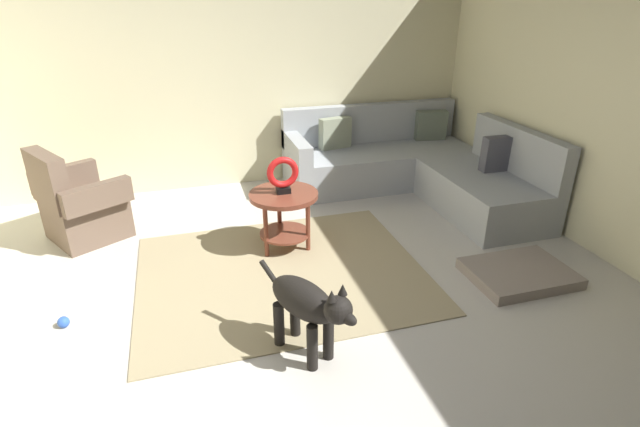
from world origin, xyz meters
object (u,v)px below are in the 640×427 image
torus_sculpture (283,174)px  dog_bed_mat (519,273)px  dog (308,305)px  side_table (284,206)px  armchair (79,207)px  sectional_couch (415,168)px  dog_toy_ball (63,322)px

torus_sculpture → dog_bed_mat: 2.10m
torus_sculpture → dog: torus_sculpture is taller
dog_bed_mat → dog: 1.95m
side_table → dog_bed_mat: size_ratio=0.75×
armchair → dog_bed_mat: armchair is taller
sectional_couch → dog: sectional_couch is taller
armchair → dog_toy_ball: 1.43m
armchair → torus_sculpture: size_ratio=3.05×
dog_bed_mat → dog: size_ratio=1.04×
torus_sculpture → dog_toy_ball: (-1.73, -0.68, -0.67)m
side_table → dog_bed_mat: side_table is taller
dog → side_table: bearing=-125.1°
armchair → dog: (1.59, -2.15, 0.05)m
armchair → torus_sculpture: (1.76, -0.73, 0.39)m
dog → dog_toy_ball: dog is taller
side_table → dog_toy_ball: side_table is taller
torus_sculpture → dog_toy_ball: torus_sculpture is taller
torus_sculpture → dog: (-0.17, -1.42, -0.33)m
dog → dog_toy_ball: 1.76m
armchair → dog_bed_mat: (3.47, -1.76, -0.28)m
torus_sculpture → dog_bed_mat: size_ratio=0.41×
sectional_couch → dog: 3.00m
side_table → dog: 1.44m
sectional_couch → armchair: size_ratio=2.26×
dog → dog_bed_mat: bearing=163.4°
sectional_couch → side_table: bearing=-152.4°
armchair → torus_sculpture: bearing=36.9°
side_table → dog: (-0.17, -1.42, -0.04)m
dog → dog_toy_ball: (-1.56, 0.75, -0.34)m
dog_toy_ball → armchair: bearing=91.5°
dog → sectional_couch: bearing=-157.4°
side_table → sectional_couch: bearing=27.6°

